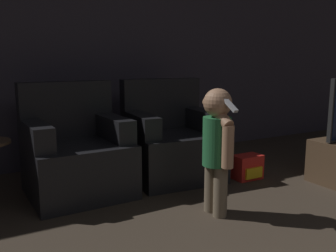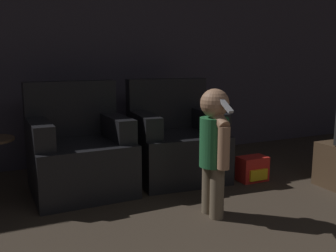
{
  "view_description": "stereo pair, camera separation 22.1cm",
  "coord_description": "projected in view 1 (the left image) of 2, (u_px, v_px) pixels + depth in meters",
  "views": [
    {
      "loc": [
        -1.44,
        0.47,
        1.15
      ],
      "look_at": [
        0.02,
        3.08,
        0.62
      ],
      "focal_mm": 40.0,
      "sensor_mm": 36.0,
      "label": 1
    },
    {
      "loc": [
        -1.24,
        0.37,
        1.15
      ],
      "look_at": [
        0.02,
        3.08,
        0.62
      ],
      "focal_mm": 40.0,
      "sensor_mm": 36.0,
      "label": 2
    }
  ],
  "objects": [
    {
      "name": "armchair_right",
      "position": [
        171.0,
        143.0,
        3.67
      ],
      "size": [
        0.88,
        0.85,
        0.95
      ],
      "rotation": [
        0.0,
        0.0,
        -0.09
      ],
      "color": "black",
      "rests_on": "ground_plane"
    },
    {
      "name": "armchair_left",
      "position": [
        76.0,
        155.0,
        3.22
      ],
      "size": [
        0.84,
        0.8,
        0.95
      ],
      "rotation": [
        0.0,
        0.0,
        0.02
      ],
      "color": "black",
      "rests_on": "ground_plane"
    },
    {
      "name": "toy_backpack",
      "position": [
        247.0,
        167.0,
        3.63
      ],
      "size": [
        0.28,
        0.19,
        0.24
      ],
      "color": "red",
      "rests_on": "ground_plane"
    },
    {
      "name": "person_toddler",
      "position": [
        217.0,
        142.0,
        2.72
      ],
      "size": [
        0.21,
        0.36,
        0.95
      ],
      "rotation": [
        0.0,
        0.0,
        -1.57
      ],
      "color": "brown",
      "rests_on": "ground_plane"
    },
    {
      "name": "wall_back",
      "position": [
        103.0,
        45.0,
        4.12
      ],
      "size": [
        8.4,
        0.05,
        2.6
      ],
      "color": "#3D3842",
      "rests_on": "ground_plane"
    }
  ]
}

